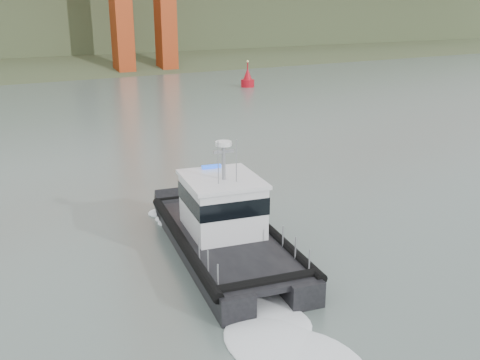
# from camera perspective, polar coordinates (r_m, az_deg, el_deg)

# --- Properties ---
(ground) EXTENTS (400.00, 400.00, 0.00)m
(ground) POSITION_cam_1_polar(r_m,az_deg,el_deg) (22.94, 14.41, -9.76)
(ground) COLOR #586861
(ground) RESTS_ON ground
(patrol_boat) EXTENTS (6.25, 11.51, 5.30)m
(patrol_boat) POSITION_cam_1_polar(r_m,az_deg,el_deg) (23.54, -1.66, -4.90)
(patrol_boat) COLOR black
(patrol_boat) RESTS_ON ground
(nav_buoy) EXTENTS (1.90, 1.90, 3.95)m
(nav_buoy) POSITION_cam_1_polar(r_m,az_deg,el_deg) (77.18, 0.82, 10.67)
(nav_buoy) COLOR #AA0B18
(nav_buoy) RESTS_ON ground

